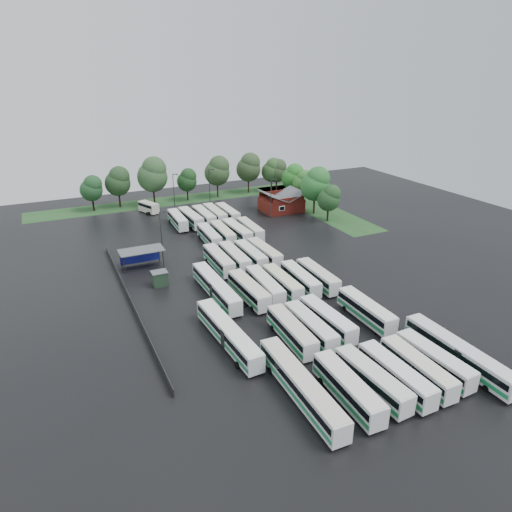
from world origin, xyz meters
name	(u,v)px	position (x,y,z in m)	size (l,w,h in m)	color
ground	(276,297)	(0.00, 0.00, 0.00)	(160.00, 160.00, 0.00)	black
brick_building	(281,204)	(24.00, 42.77, 1.87)	(10.07, 8.60, 5.39)	maroon
wash_shed	(141,252)	(-17.20, 22.02, 2.99)	(8.20, 4.20, 3.58)	#2D2D30
utility_hut	(160,278)	(-16.20, 12.60, 1.32)	(2.70, 2.20, 2.62)	#1B311F
grass_strip_north	(177,200)	(2.00, 64.80, 0.01)	(80.00, 10.00, 0.01)	#1F471D
grass_strip_east	(313,206)	(34.00, 42.80, 0.01)	(10.00, 50.00, 0.01)	#1F471D
west_fence	(130,300)	(-22.20, 8.00, 0.60)	(0.10, 50.00, 1.20)	#2D2D30
bus_r0c0	(348,388)	(-4.56, -25.85, 1.76)	(2.85, 11.59, 3.20)	silver
bus_r0c1	(372,379)	(-1.09, -25.75, 1.72)	(2.91, 11.35, 3.13)	silver
bus_r0c2	(396,375)	(2.01, -26.25, 1.72)	(2.54, 11.28, 3.13)	silver
bus_r0c3	(417,368)	(5.28, -26.31, 1.70)	(2.55, 11.12, 3.08)	silver
bus_r0c4	(434,360)	(8.30, -25.99, 1.70)	(2.76, 11.16, 3.09)	silver
bus_r1c0	(291,331)	(-4.32, -12.60, 1.72)	(2.83, 11.32, 3.13)	silver
bus_r1c1	(310,327)	(-1.38, -12.71, 1.72)	(2.46, 11.22, 3.12)	silver
bus_r1c2	(327,319)	(1.83, -12.10, 1.73)	(2.80, 11.35, 3.14)	silver
bus_r1c4	(366,310)	(8.55, -12.34, 1.74)	(2.56, 11.42, 3.17)	silver
bus_r2c0	(249,290)	(-4.49, 1.11, 1.76)	(2.69, 11.54, 3.20)	silver
bus_r2c1	(265,285)	(-1.40, 1.53, 1.76)	(2.96, 11.57, 3.19)	silver
bus_r2c2	(282,283)	(1.81, 1.35, 1.68)	(2.47, 11.01, 3.06)	silver
bus_r2c3	(300,279)	(5.28, 1.31, 1.68)	(2.82, 11.06, 3.05)	silver
bus_r2c4	(318,276)	(8.55, 0.91, 1.71)	(2.65, 11.20, 3.10)	silver
bus_r3c0	(219,260)	(-4.37, 14.88, 1.73)	(2.59, 11.37, 3.15)	silver
bus_r3c1	(234,257)	(-1.22, 14.82, 1.74)	(2.67, 11.43, 3.17)	silver
bus_r3c2	(251,255)	(2.12, 14.73, 1.68)	(2.38, 10.98, 3.05)	silver
bus_r3c3	(264,253)	(5.00, 14.63, 1.70)	(2.59, 11.17, 3.10)	silver
bus_r4c1	(209,236)	(-1.38, 28.30, 1.67)	(2.77, 11.01, 3.04)	silver
bus_r4c2	(223,233)	(1.87, 28.63, 1.69)	(2.77, 11.13, 3.07)	silver
bus_r4c3	(237,231)	(5.02, 28.17, 1.77)	(2.73, 11.61, 3.22)	silver
bus_r4c4	(250,229)	(8.32, 28.37, 1.69)	(2.74, 11.11, 3.07)	silver
bus_r5c0	(178,220)	(-4.31, 41.99, 1.68)	(2.70, 11.05, 3.06)	silver
bus_r5c1	(191,218)	(-1.16, 41.74, 1.76)	(2.92, 11.61, 3.21)	silver
bus_r5c2	(204,216)	(2.19, 41.79, 1.74)	(2.48, 11.38, 3.16)	silver
bus_r5c3	(215,214)	(5.20, 42.27, 1.75)	(2.54, 11.45, 3.18)	silver
bus_r5c4	(228,213)	(8.42, 41.87, 1.69)	(2.39, 11.06, 3.08)	silver
artic_bus_west_a	(301,386)	(-9.12, -23.21, 1.75)	(2.81, 17.06, 3.16)	silver
artic_bus_west_b	(216,287)	(-8.91, 4.43, 1.70)	(2.54, 16.58, 3.07)	silver
artic_bus_west_c	(228,334)	(-12.42, -9.48, 1.72)	(3.19, 16.79, 3.10)	silver
artic_bus_east	(458,353)	(12.17, -26.24, 1.71)	(2.39, 16.59, 3.08)	silver
minibus	(149,207)	(-7.92, 56.23, 1.51)	(4.49, 6.62, 2.71)	beige
tree_north_0	(92,188)	(-20.50, 63.95, 6.13)	(5.75, 5.75, 9.53)	black
tree_north_1	(118,181)	(-13.56, 64.64, 7.15)	(6.71, 6.71, 11.11)	black
tree_north_2	(153,174)	(-4.70, 62.26, 8.60)	(8.07, 8.07, 13.36)	black
tree_north_3	(187,180)	(5.07, 63.35, 5.90)	(5.54, 5.54, 9.17)	black
tree_north_4	(218,171)	(14.10, 62.98, 7.73)	(7.25, 7.25, 12.01)	#33241B
tree_north_5	(249,167)	(24.32, 63.74, 7.71)	(7.23, 7.23, 11.98)	#321E11
tree_north_6	(277,171)	(32.62, 61.46, 6.37)	(5.97, 5.97, 9.89)	black
tree_east_0	(330,198)	(30.44, 30.23, 5.88)	(5.53, 5.52, 9.14)	black
tree_east_1	(316,184)	(30.68, 36.89, 7.89)	(7.40, 7.40, 12.26)	black
tree_east_2	(303,182)	(32.62, 46.21, 6.07)	(5.70, 5.70, 9.44)	#3C2A15
tree_east_3	(293,176)	(32.31, 51.23, 6.66)	(6.25, 6.25, 10.35)	#3C2519
tree_east_4	(272,170)	(31.32, 62.23, 6.54)	(6.14, 6.14, 10.18)	black
lamp_post_ne	(271,196)	(18.81, 38.47, 5.71)	(1.51, 0.30, 9.83)	#2D2D30
lamp_post_nw	(162,231)	(-12.23, 25.31, 5.42)	(1.44, 0.28, 9.33)	#2D2D30
lamp_post_back_w	(174,189)	(-0.84, 56.16, 5.52)	(1.46, 0.29, 9.51)	#2D2D30
lamp_post_back_e	(210,184)	(9.14, 56.15, 5.75)	(1.53, 0.30, 9.91)	#2D2D30
puddle_0	(341,365)	(-1.21, -19.98, 0.00)	(3.95, 3.95, 0.01)	black
puddle_1	(405,361)	(6.89, -22.79, 0.00)	(3.60, 3.60, 0.01)	black
puddle_2	(234,303)	(-7.04, 1.17, 0.00)	(5.13, 5.13, 0.01)	black
puddle_3	(312,297)	(5.36, -2.62, 0.00)	(3.41, 3.41, 0.01)	black
puddle_4	(424,342)	(12.28, -20.54, 0.00)	(4.02, 4.02, 0.01)	black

